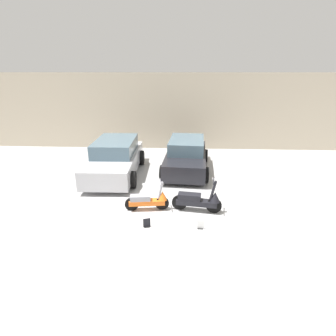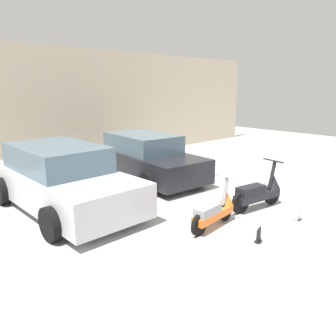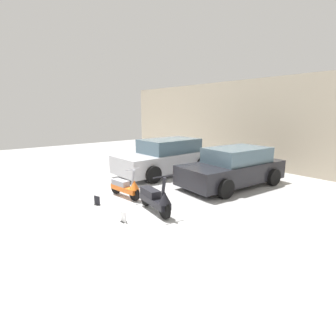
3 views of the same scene
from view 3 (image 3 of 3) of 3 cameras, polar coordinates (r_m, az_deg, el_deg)
name	(u,v)px [view 3 (image 3 of 3)]	position (r m, az deg, el deg)	size (l,w,h in m)	color
ground_plane	(102,207)	(7.47, -14.25, -8.31)	(28.00, 28.00, 0.00)	#B2B2B2
wall_back	(265,124)	(12.55, 20.35, 8.92)	(19.60, 0.12, 3.99)	beige
scooter_front_left	(126,187)	(8.03, -9.20, -4.06)	(1.36, 0.49, 0.95)	black
scooter_front_right	(155,199)	(6.78, -2.74, -6.66)	(1.52, 0.57, 1.06)	black
car_rear_left	(166,157)	(10.97, -0.44, 2.39)	(2.10, 4.24, 1.43)	#B7B7BC
car_rear_center	(233,168)	(9.45, 14.00, 0.09)	(2.12, 4.02, 1.33)	black
placard_near_left_scooter	(97,201)	(7.65, -15.19, -6.95)	(0.20, 0.16, 0.26)	black
placard_near_right_scooter	(123,217)	(6.40, -9.67, -10.54)	(0.20, 0.12, 0.26)	black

